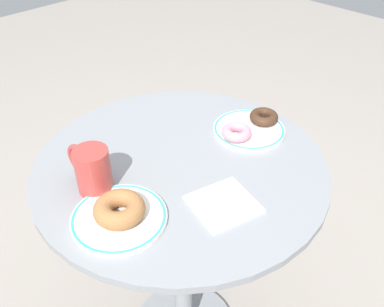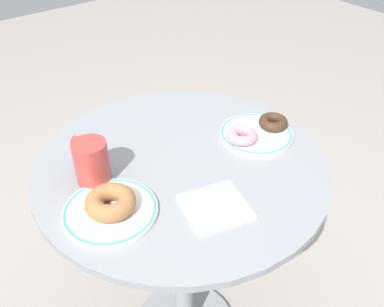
{
  "view_description": "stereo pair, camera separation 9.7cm",
  "coord_description": "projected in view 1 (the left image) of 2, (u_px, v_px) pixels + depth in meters",
  "views": [
    {
      "loc": [
        -0.54,
        -0.57,
        1.37
      ],
      "look_at": [
        0.01,
        -0.03,
        0.78
      ],
      "focal_mm": 39.1,
      "sensor_mm": 36.0,
      "label": 1
    },
    {
      "loc": [
        -0.47,
        -0.64,
        1.37
      ],
      "look_at": [
        0.01,
        -0.03,
        0.78
      ],
      "focal_mm": 39.1,
      "sensor_mm": 36.0,
      "label": 2
    }
  ],
  "objects": [
    {
      "name": "plate_right",
      "position": [
        249.0,
        130.0,
        1.11
      ],
      "size": [
        0.19,
        0.19,
        0.01
      ],
      "color": "white",
      "rests_on": "cafe_table"
    },
    {
      "name": "coffee_mug",
      "position": [
        92.0,
        169.0,
        0.9
      ],
      "size": [
        0.08,
        0.12,
        0.1
      ],
      "color": "#B73D38",
      "rests_on": "cafe_table"
    },
    {
      "name": "cafe_table",
      "position": [
        182.0,
        225.0,
        1.14
      ],
      "size": [
        0.71,
        0.71,
        0.75
      ],
      "color": "gray",
      "rests_on": "ground"
    },
    {
      "name": "donut_cinnamon",
      "position": [
        119.0,
        209.0,
        0.84
      ],
      "size": [
        0.11,
        0.11,
        0.04
      ],
      "primitive_type": "torus",
      "rotation": [
        0.0,
        0.0,
        1.65
      ],
      "color": "#A36B3D",
      "rests_on": "plate_left"
    },
    {
      "name": "donut_chocolate",
      "position": [
        264.0,
        117.0,
        1.12
      ],
      "size": [
        0.1,
        0.1,
        0.03
      ],
      "primitive_type": "torus",
      "rotation": [
        0.0,
        0.0,
        4.42
      ],
      "color": "#422819",
      "rests_on": "plate_right"
    },
    {
      "name": "plate_left",
      "position": [
        119.0,
        218.0,
        0.85
      ],
      "size": [
        0.2,
        0.2,
        0.01
      ],
      "color": "white",
      "rests_on": "cafe_table"
    },
    {
      "name": "donut_pink_frosted",
      "position": [
        236.0,
        132.0,
        1.06
      ],
      "size": [
        0.1,
        0.1,
        0.03
      ],
      "primitive_type": "torus",
      "rotation": [
        0.0,
        0.0,
        2.0
      ],
      "color": "pink",
      "rests_on": "plate_right"
    },
    {
      "name": "paper_napkin",
      "position": [
        224.0,
        204.0,
        0.89
      ],
      "size": [
        0.16,
        0.15,
        0.01
      ],
      "primitive_type": "cube",
      "rotation": [
        0.0,
        0.0,
        -0.27
      ],
      "color": "white",
      "rests_on": "cafe_table"
    }
  ]
}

